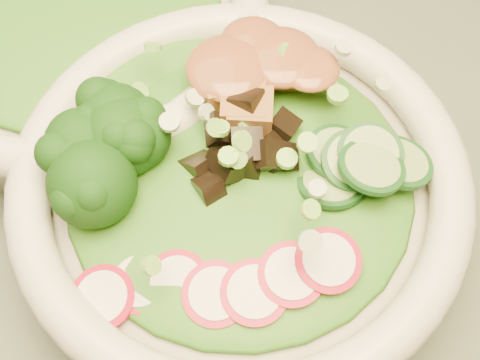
{
  "coord_description": "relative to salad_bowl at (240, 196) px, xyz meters",
  "views": [
    {
      "loc": [
        -0.14,
        -0.12,
        1.18
      ],
      "look_at": [
        -0.12,
        0.09,
        0.81
      ],
      "focal_mm": 50.0,
      "sensor_mm": 36.0,
      "label": 1
    }
  ],
  "objects": [
    {
      "name": "lettuce_bed",
      "position": [
        -0.0,
        0.0,
        0.02
      ],
      "size": [
        0.22,
        0.22,
        0.03
      ],
      "primitive_type": "ellipsoid",
      "color": "#306515",
      "rests_on": "salad_bowl"
    },
    {
      "name": "broccoli_florets",
      "position": [
        -0.07,
        0.01,
        0.04
      ],
      "size": [
        0.11,
        0.1,
        0.05
      ],
      "primitive_type": null,
      "rotation": [
        0.0,
        0.0,
        -0.36
      ],
      "color": "black",
      "rests_on": "salad_bowl"
    },
    {
      "name": "scallion_garnish",
      "position": [
        -0.0,
        0.0,
        0.05
      ],
      "size": [
        0.21,
        0.21,
        0.03
      ],
      "primitive_type": null,
      "color": "#77BF43",
      "rests_on": "salad_bowl"
    },
    {
      "name": "salad_bowl",
      "position": [
        0.0,
        0.0,
        0.0
      ],
      "size": [
        0.29,
        0.29,
        0.08
      ],
      "rotation": [
        0.0,
        0.0,
        -0.36
      ],
      "color": "beige",
      "rests_on": "dining_table"
    },
    {
      "name": "radish_slices",
      "position": [
        -0.01,
        -0.07,
        0.03
      ],
      "size": [
        0.13,
        0.08,
        0.02
      ],
      "primitive_type": null,
      "rotation": [
        0.0,
        0.0,
        -0.36
      ],
      "color": "maroon",
      "rests_on": "salad_bowl"
    },
    {
      "name": "tofu_cubes",
      "position": [
        0.01,
        0.07,
        0.04
      ],
      "size": [
        0.12,
        0.1,
        0.04
      ],
      "primitive_type": null,
      "rotation": [
        0.0,
        0.0,
        -0.36
      ],
      "color": "olive",
      "rests_on": "salad_bowl"
    },
    {
      "name": "cucumber_slices",
      "position": [
        0.07,
        -0.01,
        0.04
      ],
      "size": [
        0.1,
        0.1,
        0.04
      ],
      "primitive_type": null,
      "rotation": [
        0.0,
        0.0,
        -0.36
      ],
      "color": "#86B162",
      "rests_on": "salad_bowl"
    },
    {
      "name": "side_lettuce",
      "position": [
        -0.11,
        0.16,
        0.02
      ],
      "size": [
        0.2,
        0.2,
        0.02
      ],
      "primitive_type": "ellipsoid",
      "color": "#306515",
      "rests_on": "side_bowl"
    },
    {
      "name": "peanut_sauce",
      "position": [
        0.01,
        0.07,
        0.05
      ],
      "size": [
        0.08,
        0.06,
        0.02
      ],
      "primitive_type": "ellipsoid",
      "color": "brown",
      "rests_on": "tofu_cubes"
    },
    {
      "name": "side_bowl",
      "position": [
        -0.11,
        0.16,
        0.0
      ],
      "size": [
        0.3,
        0.3,
        0.08
      ],
      "rotation": [
        0.0,
        0.0,
        0.38
      ],
      "color": "beige",
      "rests_on": "dining_table"
    },
    {
      "name": "mushroom_heap",
      "position": [
        0.0,
        0.01,
        0.04
      ],
      "size": [
        0.1,
        0.1,
        0.04
      ],
      "primitive_type": null,
      "rotation": [
        0.0,
        0.0,
        -0.36
      ],
      "color": "black",
      "rests_on": "salad_bowl"
    }
  ]
}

